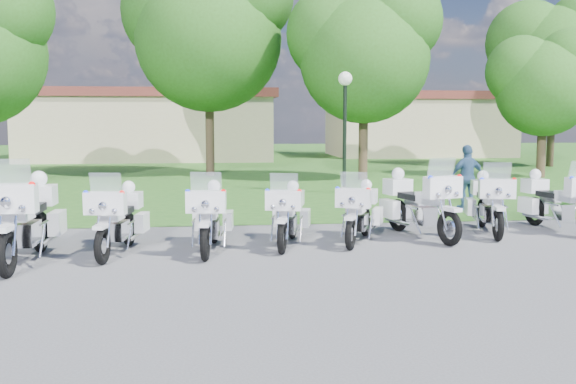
{
  "coord_description": "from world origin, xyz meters",
  "views": [
    {
      "loc": [
        -2.11,
        -11.16,
        2.35
      ],
      "look_at": [
        -0.74,
        1.2,
        0.95
      ],
      "focal_mm": 40.0,
      "sensor_mm": 36.0,
      "label": 1
    }
  ],
  "objects": [
    {
      "name": "ground",
      "position": [
        0.0,
        0.0,
        0.0
      ],
      "size": [
        100.0,
        100.0,
        0.0
      ],
      "primitive_type": "plane",
      "color": "#525257",
      "rests_on": "ground"
    },
    {
      "name": "grass_lawn",
      "position": [
        0.0,
        27.0,
        0.0
      ],
      "size": [
        100.0,
        48.0,
        0.01
      ],
      "primitive_type": "cube",
      "color": "#25581B",
      "rests_on": "ground"
    },
    {
      "name": "motorcycle_0",
      "position": [
        -5.25,
        -0.26,
        0.74
      ],
      "size": [
        0.87,
        2.64,
        1.77
      ],
      "rotation": [
        0.0,
        0.0,
        3.14
      ],
      "color": "black",
      "rests_on": "ground"
    },
    {
      "name": "motorcycle_1",
      "position": [
        -3.85,
        0.31,
        0.62
      ],
      "size": [
        0.92,
        2.21,
        1.49
      ],
      "rotation": [
        0.0,
        0.0,
        3.0
      ],
      "color": "black",
      "rests_on": "ground"
    },
    {
      "name": "motorcycle_2",
      "position": [
        -2.24,
        0.37,
        0.62
      ],
      "size": [
        0.84,
        2.21,
        1.48
      ],
      "rotation": [
        0.0,
        0.0,
        3.05
      ],
      "color": "black",
      "rests_on": "ground"
    },
    {
      "name": "motorcycle_3",
      "position": [
        -0.78,
        0.72,
        0.59
      ],
      "size": [
        1.01,
        2.07,
        1.42
      ],
      "rotation": [
        0.0,
        0.0,
        2.9
      ],
      "color": "black",
      "rests_on": "ground"
    },
    {
      "name": "motorcycle_4",
      "position": [
        0.63,
        0.89,
        0.59
      ],
      "size": [
        1.21,
        1.97,
        1.41
      ],
      "rotation": [
        0.0,
        0.0,
        2.73
      ],
      "color": "black",
      "rests_on": "ground"
    },
    {
      "name": "motorcycle_5",
      "position": [
        1.91,
        1.25,
        0.69
      ],
      "size": [
        1.25,
        2.38,
        1.64
      ],
      "rotation": [
        0.0,
        0.0,
        3.43
      ],
      "color": "black",
      "rests_on": "ground"
    },
    {
      "name": "motorcycle_6",
      "position": [
        3.52,
        1.55,
        0.64
      ],
      "size": [
        1.05,
        2.25,
        1.53
      ],
      "rotation": [
        0.0,
        0.0,
        2.92
      ],
      "color": "black",
      "rests_on": "ground"
    },
    {
      "name": "motorcycle_7",
      "position": [
        5.06,
        1.65,
        0.64
      ],
      "size": [
        1.01,
        2.28,
        1.54
      ],
      "rotation": [
        0.0,
        0.0,
        3.32
      ],
      "color": "black",
      "rests_on": "ground"
    },
    {
      "name": "lamp_post",
      "position": [
        1.94,
        8.94,
        2.94
      ],
      "size": [
        0.44,
        0.44,
        3.86
      ],
      "color": "black",
      "rests_on": "ground"
    },
    {
      "name": "tree_1",
      "position": [
        -2.45,
        16.17,
        6.3
      ],
      "size": [
        7.14,
        6.09,
        9.52
      ],
      "color": "#38281C",
      "rests_on": "ground"
    },
    {
      "name": "tree_2",
      "position": [
        3.55,
        13.54,
        5.2
      ],
      "size": [
        5.89,
        5.03,
        7.85
      ],
      "color": "#38281C",
      "rests_on": "ground"
    },
    {
      "name": "tree_3",
      "position": [
        11.04,
        13.76,
        3.96
      ],
      "size": [
        4.49,
        3.83,
        5.99
      ],
      "color": "#38281C",
      "rests_on": "ground"
    },
    {
      "name": "tree_4",
      "position": [
        14.55,
        19.53,
        5.69
      ],
      "size": [
        6.45,
        5.51,
        8.6
      ],
      "color": "#38281C",
      "rests_on": "ground"
    },
    {
      "name": "building_west",
      "position": [
        -6.0,
        28.0,
        2.07
      ],
      "size": [
        14.56,
        8.32,
        4.1
      ],
      "color": "tan",
      "rests_on": "ground"
    },
    {
      "name": "building_east",
      "position": [
        11.0,
        30.0,
        2.07
      ],
      "size": [
        11.44,
        7.28,
        4.1
      ],
      "color": "tan",
      "rests_on": "ground"
    },
    {
      "name": "bystander_c",
      "position": [
        4.37,
        4.85,
        0.85
      ],
      "size": [
        1.06,
        0.6,
        1.7
      ],
      "primitive_type": "imported",
      "rotation": [
        0.0,
        0.0,
        3.34
      ],
      "color": "#395D88",
      "rests_on": "ground"
    }
  ]
}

